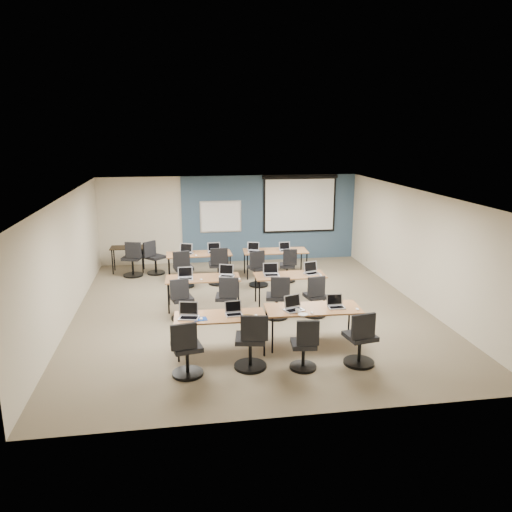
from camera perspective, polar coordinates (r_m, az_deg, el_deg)
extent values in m
cube|color=#6B6354|center=(11.67, -0.55, -6.14)|extent=(8.00, 9.00, 0.02)
cube|color=white|center=(11.03, -0.58, 7.12)|extent=(8.00, 9.00, 0.02)
cube|color=beige|center=(15.65, -2.97, 4.23)|extent=(8.00, 0.04, 2.70)
cube|color=beige|center=(7.07, 4.82, -8.43)|extent=(8.00, 0.04, 2.70)
cube|color=beige|center=(11.42, -20.84, -0.47)|extent=(0.04, 9.00, 2.70)
cube|color=beige|center=(12.48, 17.92, 0.97)|extent=(0.04, 9.00, 2.70)
cube|color=#3D5977|center=(15.79, 1.57, 4.34)|extent=(5.50, 0.04, 2.70)
cube|color=silver|center=(15.53, -4.05, 4.51)|extent=(1.28, 0.02, 0.98)
cube|color=white|center=(15.52, -4.05, 4.51)|extent=(1.20, 0.02, 0.90)
cube|color=black|center=(15.86, 5.01, 5.98)|extent=(2.32, 0.03, 1.82)
cube|color=white|center=(15.86, 5.02, 5.83)|extent=(2.20, 0.02, 1.62)
cylinder|color=black|center=(15.76, 5.09, 9.00)|extent=(2.40, 0.10, 0.10)
cube|color=brown|center=(9.31, -4.13, -6.90)|extent=(1.69, 0.70, 0.03)
cylinder|color=black|center=(9.16, -8.88, -9.89)|extent=(0.04, 0.04, 0.70)
cylinder|color=black|center=(9.27, 0.96, -9.39)|extent=(0.04, 0.04, 0.70)
cylinder|color=black|center=(9.69, -8.90, -8.50)|extent=(0.04, 0.04, 0.70)
cylinder|color=black|center=(9.80, 0.37, -8.05)|extent=(0.04, 0.04, 0.70)
cube|color=brown|center=(9.73, 6.53, -6.00)|extent=(1.83, 0.76, 0.03)
cylinder|color=black|center=(9.39, 1.89, -9.08)|extent=(0.04, 0.04, 0.70)
cylinder|color=black|center=(9.84, 11.83, -8.28)|extent=(0.04, 0.04, 0.70)
cylinder|color=black|center=(9.98, 1.20, -7.64)|extent=(0.04, 0.04, 0.70)
cylinder|color=black|center=(10.39, 10.59, -6.97)|extent=(0.04, 0.04, 0.70)
cube|color=olive|center=(11.67, -6.10, -2.54)|extent=(1.72, 0.72, 0.03)
cylinder|color=black|center=(11.49, -9.97, -4.86)|extent=(0.04, 0.04, 0.70)
cylinder|color=black|center=(11.56, -2.00, -4.53)|extent=(0.04, 0.04, 0.70)
cylinder|color=black|center=(12.05, -9.93, -3.94)|extent=(0.04, 0.04, 0.70)
cylinder|color=black|center=(12.12, -2.35, -3.63)|extent=(0.04, 0.04, 0.70)
cube|color=#A07040|center=(11.86, 3.88, -2.21)|extent=(1.67, 0.70, 0.03)
cylinder|color=black|center=(11.56, 0.39, -4.52)|extent=(0.04, 0.04, 0.70)
cylinder|color=black|center=(11.89, 7.82, -4.10)|extent=(0.04, 0.04, 0.70)
cylinder|color=black|center=(12.10, -0.05, -3.65)|extent=(0.04, 0.04, 0.70)
cylinder|color=black|center=(12.42, 7.06, -3.28)|extent=(0.04, 0.04, 0.70)
cube|color=brown|center=(13.94, -6.53, 0.24)|extent=(1.79, 0.75, 0.03)
cylinder|color=black|center=(13.72, -9.92, -1.69)|extent=(0.04, 0.04, 0.70)
cylinder|color=black|center=(13.79, -2.95, -1.41)|extent=(0.04, 0.04, 0.70)
cylinder|color=black|center=(14.33, -9.89, -1.00)|extent=(0.04, 0.04, 0.70)
cylinder|color=black|center=(14.39, -3.22, -0.74)|extent=(0.04, 0.04, 0.70)
cube|color=brown|center=(14.19, 2.22, 0.58)|extent=(1.81, 0.75, 0.03)
cylinder|color=black|center=(13.85, -0.98, -1.32)|extent=(0.04, 0.04, 0.70)
cylinder|color=black|center=(14.17, 5.81, -1.03)|extent=(0.04, 0.04, 0.70)
cylinder|color=black|center=(14.45, -1.33, -0.66)|extent=(0.04, 0.04, 0.70)
cylinder|color=black|center=(14.77, 5.19, -0.39)|extent=(0.04, 0.04, 0.70)
cube|color=#A0A0AB|center=(9.23, -7.67, -7.02)|extent=(0.36, 0.26, 0.02)
cube|color=black|center=(9.20, -7.67, -7.00)|extent=(0.30, 0.15, 0.00)
cube|color=#A0A0AB|center=(9.31, -7.72, -5.93)|extent=(0.36, 0.07, 0.25)
cube|color=black|center=(9.30, -7.72, -5.95)|extent=(0.31, 0.05, 0.20)
ellipsoid|color=white|center=(9.16, -6.30, -7.12)|extent=(0.07, 0.10, 0.04)
cylinder|color=black|center=(8.83, -7.80, -13.13)|extent=(0.54, 0.54, 0.05)
cylinder|color=black|center=(8.74, -7.85, -11.90)|extent=(0.06, 0.06, 0.47)
cube|color=black|center=(8.62, -7.91, -10.25)|extent=(0.47, 0.47, 0.08)
cube|color=black|center=(8.31, -8.25, -9.10)|extent=(0.43, 0.06, 0.44)
cube|color=silver|center=(9.30, -2.53, -6.72)|extent=(0.31, 0.23, 0.02)
cube|color=black|center=(9.28, -2.52, -6.69)|extent=(0.26, 0.13, 0.00)
cube|color=silver|center=(9.38, -2.62, -5.78)|extent=(0.31, 0.06, 0.21)
cube|color=black|center=(9.37, -2.62, -5.79)|extent=(0.27, 0.04, 0.18)
ellipsoid|color=white|center=(9.25, 0.01, -6.82)|extent=(0.08, 0.11, 0.04)
cylinder|color=black|center=(9.00, -0.65, -12.44)|extent=(0.58, 0.58, 0.05)
cylinder|color=black|center=(8.90, -0.66, -11.12)|extent=(0.06, 0.06, 0.51)
cube|color=black|center=(8.78, -0.66, -9.38)|extent=(0.51, 0.51, 0.08)
cube|color=black|center=(8.46, -0.18, -8.25)|extent=(0.47, 0.06, 0.44)
cube|color=#ABABAC|center=(9.55, 4.38, -6.19)|extent=(0.36, 0.26, 0.02)
cube|color=black|center=(9.53, 4.41, -6.16)|extent=(0.30, 0.15, 0.00)
cube|color=#ABABAC|center=(9.63, 4.20, -5.15)|extent=(0.36, 0.07, 0.25)
cube|color=black|center=(9.62, 4.21, -5.17)|extent=(0.31, 0.05, 0.20)
ellipsoid|color=white|center=(9.45, 6.41, -6.47)|extent=(0.08, 0.10, 0.03)
cylinder|color=black|center=(9.01, 5.39, -12.50)|extent=(0.48, 0.48, 0.05)
cylinder|color=black|center=(8.92, 5.42, -11.44)|extent=(0.06, 0.06, 0.42)
cube|color=black|center=(8.82, 5.45, -9.97)|extent=(0.42, 0.42, 0.08)
cube|color=black|center=(8.54, 5.95, -8.76)|extent=(0.38, 0.06, 0.44)
cube|color=#B0B0B0|center=(9.78, 9.18, -5.83)|extent=(0.31, 0.23, 0.02)
cube|color=black|center=(9.76, 9.22, -5.80)|extent=(0.27, 0.13, 0.00)
cube|color=#B0B0B0|center=(9.85, 8.98, -4.93)|extent=(0.31, 0.06, 0.22)
cube|color=black|center=(9.85, 9.00, -4.94)|extent=(0.28, 0.04, 0.18)
ellipsoid|color=white|center=(9.76, 11.52, -5.97)|extent=(0.09, 0.11, 0.04)
cylinder|color=black|center=(9.31, 11.66, -11.81)|extent=(0.55, 0.55, 0.05)
cylinder|color=black|center=(9.22, 11.73, -10.59)|extent=(0.06, 0.06, 0.49)
cube|color=black|center=(9.10, 11.82, -8.96)|extent=(0.49, 0.49, 0.08)
cube|color=black|center=(8.79, 12.17, -7.85)|extent=(0.45, 0.06, 0.44)
cube|color=#BBBBC4|center=(11.57, -8.06, -2.60)|extent=(0.34, 0.25, 0.02)
cube|color=black|center=(11.55, -8.06, -2.57)|extent=(0.29, 0.14, 0.00)
cube|color=#BBBBC4|center=(11.67, -8.09, -1.81)|extent=(0.34, 0.06, 0.23)
cube|color=black|center=(11.66, -8.09, -1.82)|extent=(0.30, 0.04, 0.19)
ellipsoid|color=white|center=(11.48, -6.27, -2.68)|extent=(0.07, 0.10, 0.03)
cylinder|color=black|center=(11.23, -8.36, -7.02)|extent=(0.50, 0.50, 0.05)
cylinder|color=black|center=(11.16, -8.40, -6.08)|extent=(0.06, 0.06, 0.44)
cube|color=black|center=(11.07, -8.45, -4.82)|extent=(0.44, 0.44, 0.08)
cube|color=black|center=(10.80, -8.74, -3.76)|extent=(0.40, 0.06, 0.44)
cube|color=#B8B8B8|center=(11.69, -3.34, -2.32)|extent=(0.34, 0.25, 0.02)
cube|color=black|center=(11.66, -3.33, -2.29)|extent=(0.29, 0.15, 0.00)
cube|color=#B8B8B8|center=(11.78, -3.41, -1.52)|extent=(0.34, 0.06, 0.24)
cube|color=black|center=(11.77, -3.41, -1.53)|extent=(0.30, 0.04, 0.19)
ellipsoid|color=white|center=(11.46, -1.95, -2.62)|extent=(0.08, 0.11, 0.04)
cylinder|color=black|center=(11.16, -3.36, -7.01)|extent=(0.52, 0.52, 0.05)
cylinder|color=black|center=(11.09, -3.38, -6.01)|extent=(0.06, 0.06, 0.46)
cube|color=black|center=(11.00, -3.40, -4.69)|extent=(0.46, 0.46, 0.08)
cube|color=black|center=(10.72, -3.13, -3.62)|extent=(0.42, 0.06, 0.44)
cube|color=#BCBCBC|center=(11.75, 1.81, -2.21)|extent=(0.36, 0.26, 0.02)
cube|color=black|center=(11.72, 1.82, -2.18)|extent=(0.30, 0.15, 0.00)
cube|color=#BCBCBC|center=(11.84, 1.68, -1.39)|extent=(0.36, 0.07, 0.25)
cube|color=black|center=(11.83, 1.69, -1.40)|extent=(0.32, 0.05, 0.20)
ellipsoid|color=white|center=(11.68, 2.64, -2.32)|extent=(0.08, 0.10, 0.03)
cylinder|color=black|center=(11.20, 2.34, -6.92)|extent=(0.51, 0.51, 0.05)
cylinder|color=black|center=(11.13, 2.35, -5.95)|extent=(0.06, 0.06, 0.46)
cube|color=black|center=(11.04, 2.36, -4.65)|extent=(0.46, 0.46, 0.08)
cube|color=black|center=(10.77, 2.80, -3.57)|extent=(0.42, 0.06, 0.44)
cube|color=#ABABAB|center=(11.95, 6.42, -2.01)|extent=(0.36, 0.26, 0.02)
cube|color=black|center=(11.93, 6.44, -1.98)|extent=(0.30, 0.15, 0.00)
cube|color=#ABABAB|center=(12.04, 6.26, -1.21)|extent=(0.36, 0.07, 0.25)
cube|color=black|center=(12.04, 6.27, -1.22)|extent=(0.31, 0.05, 0.20)
ellipsoid|color=white|center=(11.84, 7.41, -2.19)|extent=(0.07, 0.10, 0.03)
cylinder|color=black|center=(11.37, 6.71, -6.68)|extent=(0.49, 0.49, 0.05)
cylinder|color=black|center=(11.30, 6.74, -5.77)|extent=(0.06, 0.06, 0.43)
cube|color=black|center=(11.22, 6.78, -4.53)|extent=(0.43, 0.43, 0.08)
cube|color=black|center=(10.94, 6.92, -3.48)|extent=(0.40, 0.06, 0.44)
cube|color=silver|center=(13.91, -7.95, 0.27)|extent=(0.36, 0.26, 0.02)
cube|color=black|center=(13.89, -7.95, 0.30)|extent=(0.30, 0.15, 0.00)
cube|color=silver|center=(14.01, -7.99, 0.95)|extent=(0.36, 0.07, 0.25)
cube|color=black|center=(14.00, -7.98, 0.94)|extent=(0.31, 0.05, 0.20)
ellipsoid|color=white|center=(13.67, -6.86, 0.07)|extent=(0.07, 0.11, 0.03)
cylinder|color=black|center=(13.49, -8.22, -3.35)|extent=(0.54, 0.54, 0.05)
cylinder|color=black|center=(13.42, -8.26, -2.48)|extent=(0.06, 0.06, 0.48)
cube|color=black|center=(13.35, -8.30, -1.33)|extent=(0.48, 0.48, 0.08)
cube|color=black|center=(13.07, -8.52, -0.41)|extent=(0.44, 0.06, 0.44)
cube|color=#A7A7AB|center=(13.95, -4.78, 0.40)|extent=(0.35, 0.26, 0.02)
cube|color=black|center=(13.93, -4.78, 0.43)|extent=(0.30, 0.15, 0.00)
cube|color=#A7A7AB|center=(14.05, -4.84, 1.07)|extent=(0.35, 0.06, 0.24)
cube|color=black|center=(14.04, -4.83, 1.06)|extent=(0.31, 0.05, 0.20)
ellipsoid|color=white|center=(13.74, -3.65, 0.21)|extent=(0.07, 0.10, 0.03)
cylinder|color=black|center=(13.62, -4.28, -3.05)|extent=(0.57, 0.57, 0.05)
cylinder|color=black|center=(13.56, -4.29, -2.14)|extent=(0.06, 0.06, 0.50)
cube|color=black|center=(13.48, -4.32, -0.96)|extent=(0.50, 0.50, 0.08)
cube|color=black|center=(13.19, -4.25, -0.04)|extent=(0.46, 0.06, 0.44)
cube|color=#B7B7C3|center=(14.01, -0.22, 0.52)|extent=(0.33, 0.24, 0.02)
cube|color=black|center=(13.99, -0.21, 0.54)|extent=(0.28, 0.14, 0.00)
cube|color=#B7B7C3|center=(14.11, -0.30, 1.14)|extent=(0.33, 0.06, 0.23)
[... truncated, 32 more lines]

